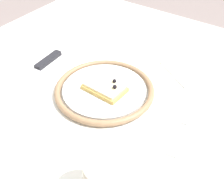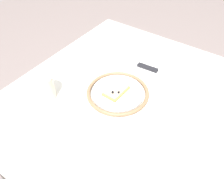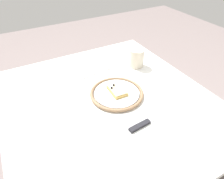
% 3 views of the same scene
% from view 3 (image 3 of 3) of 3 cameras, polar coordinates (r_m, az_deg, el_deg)
% --- Properties ---
extents(dining_table, '(0.92, 0.86, 0.72)m').
position_cam_3_polar(dining_table, '(0.92, -1.05, -7.68)').
color(dining_table, white).
rests_on(dining_table, ground_plane).
extents(plate, '(0.23, 0.23, 0.02)m').
position_cam_3_polar(plate, '(0.87, 1.35, -1.11)').
color(plate, white).
rests_on(plate, dining_table).
extents(pizza_slice_near, '(0.10, 0.07, 0.03)m').
position_cam_3_polar(pizza_slice_near, '(0.87, 1.46, -0.22)').
color(pizza_slice_near, tan).
rests_on(pizza_slice_near, plate).
extents(knife, '(0.04, 0.24, 0.01)m').
position_cam_3_polar(knife, '(0.76, 9.83, -9.24)').
color(knife, silver).
rests_on(knife, dining_table).
extents(fork, '(0.04, 0.20, 0.00)m').
position_cam_3_polar(fork, '(1.01, -5.07, 4.48)').
color(fork, '#B7B7B7').
rests_on(fork, dining_table).
extents(cup, '(0.08, 0.08, 0.10)m').
position_cam_3_polar(cup, '(1.06, 7.01, 8.99)').
color(cup, beige).
rests_on(cup, dining_table).
extents(napkin, '(0.18, 0.18, 0.00)m').
position_cam_3_polar(napkin, '(0.91, -14.14, -0.85)').
color(napkin, white).
rests_on(napkin, dining_table).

